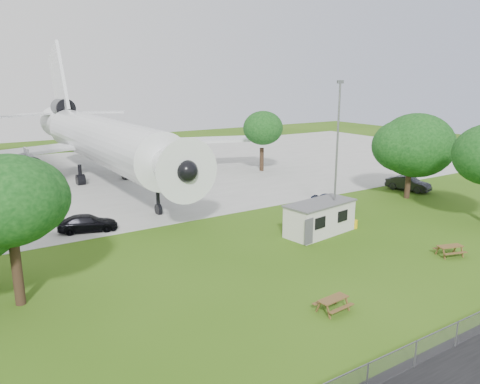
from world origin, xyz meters
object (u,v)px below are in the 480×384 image
airliner (99,138)px  picnic_west (333,311)px  site_cabin (320,218)px  picnic_east (449,256)px

airliner → picnic_west: bearing=-89.2°
site_cabin → picnic_east: 9.86m
site_cabin → picnic_east: site_cabin is taller
airliner → picnic_east: size_ratio=26.52×
site_cabin → picnic_west: 13.19m
airliner → picnic_east: 40.79m
airliner → picnic_east: airliner is taller
site_cabin → picnic_east: (4.41, -8.72, -1.31)m
picnic_west → site_cabin: bearing=46.5°
site_cabin → picnic_east: bearing=-63.2°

